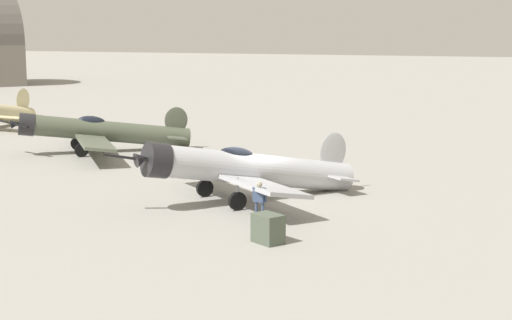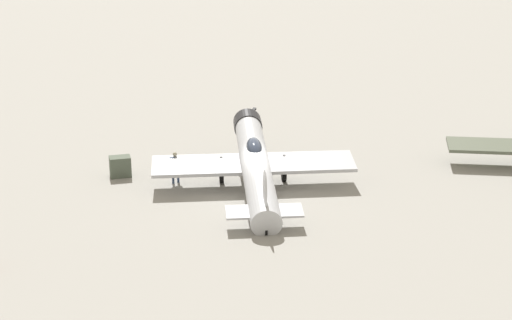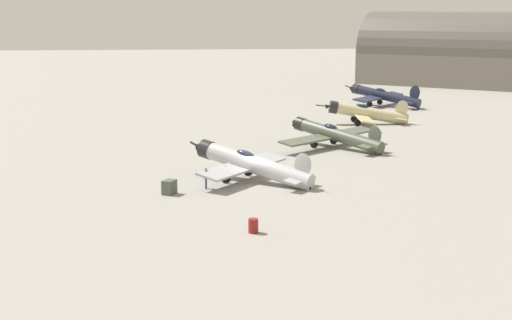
{
  "view_description": "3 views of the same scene",
  "coord_description": "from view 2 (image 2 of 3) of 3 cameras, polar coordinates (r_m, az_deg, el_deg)",
  "views": [
    {
      "loc": [
        -32.68,
        -13.68,
        7.61
      ],
      "look_at": [
        0.0,
        0.0,
        1.8
      ],
      "focal_mm": 56.0,
      "sensor_mm": 36.0,
      "label": 1
    },
    {
      "loc": [
        26.59,
        -25.01,
        14.25
      ],
      "look_at": [
        0.0,
        0.0,
        1.8
      ],
      "focal_mm": 56.22,
      "sensor_mm": 36.0,
      "label": 2
    },
    {
      "loc": [
        -5.46,
        -58.36,
        13.53
      ],
      "look_at": [
        0.0,
        0.0,
        1.8
      ],
      "focal_mm": 53.21,
      "sensor_mm": 36.0,
      "label": 3
    }
  ],
  "objects": [
    {
      "name": "ground_plane",
      "position": [
        39.19,
        0.0,
        -2.49
      ],
      "size": [
        400.0,
        400.0,
        0.0
      ],
      "primitive_type": "plane",
      "color": "gray"
    },
    {
      "name": "airplane_foreground",
      "position": [
        39.18,
        -0.07,
        -0.27
      ],
      "size": [
        9.81,
        9.49,
        3.13
      ],
      "rotation": [
        0.0,
        0.0,
        2.48
      ],
      "color": "#B7BABF",
      "rests_on": "ground_plane"
    },
    {
      "name": "ground_crew_mechanic",
      "position": [
        40.61,
        -5.77,
        -0.31
      ],
      "size": [
        0.28,
        0.64,
        1.65
      ],
      "rotation": [
        0.0,
        0.0,
        6.15
      ],
      "color": "#384766",
      "rests_on": "ground_plane"
    },
    {
      "name": "equipment_crate",
      "position": [
        42.1,
        -9.63,
        -0.46
      ],
      "size": [
        1.18,
        1.31,
        1.07
      ],
      "rotation": [
        0.0,
        0.0,
        1.07
      ],
      "color": "#4C5647",
      "rests_on": "ground_plane"
    }
  ]
}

